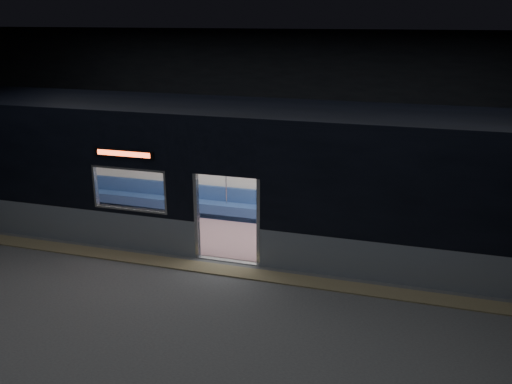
% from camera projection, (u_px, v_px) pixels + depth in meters
% --- Properties ---
extents(station_floor, '(24.00, 14.00, 0.01)m').
position_uv_depth(station_floor, '(211.00, 282.00, 11.50)').
color(station_floor, '#47494C').
rests_on(station_floor, ground).
extents(station_envelope, '(24.00, 14.00, 5.00)m').
position_uv_depth(station_envelope, '(207.00, 110.00, 10.36)').
color(station_envelope, black).
rests_on(station_envelope, station_floor).
extents(tactile_strip, '(22.80, 0.50, 0.03)m').
position_uv_depth(tactile_strip, '(220.00, 270.00, 12.00)').
color(tactile_strip, '#8C7F59').
rests_on(tactile_strip, station_floor).
extents(metro_car, '(18.00, 3.04, 3.35)m').
position_uv_depth(metro_car, '(247.00, 167.00, 13.24)').
color(metro_car, gray).
rests_on(metro_car, station_floor).
extents(passenger, '(0.38, 0.65, 1.30)m').
position_uv_depth(passenger, '(447.00, 214.00, 13.18)').
color(passenger, black).
rests_on(passenger, metro_car).
extents(handbag, '(0.31, 0.29, 0.12)m').
position_uv_depth(handbag, '(449.00, 222.00, 13.02)').
color(handbag, black).
rests_on(handbag, passenger).
extents(transit_map, '(0.95, 0.03, 0.62)m').
position_uv_depth(transit_map, '(459.00, 185.00, 13.19)').
color(transit_map, white).
rests_on(transit_map, metro_car).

